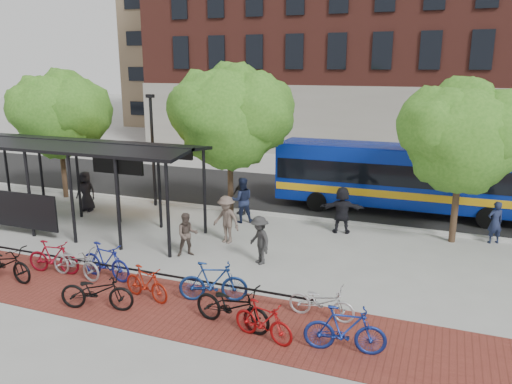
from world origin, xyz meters
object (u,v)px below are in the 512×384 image
(bus, at_px, (402,175))
(bike_7, at_px, (213,282))
(tree_a, at_px, (60,111))
(pedestrian_7, at_px, (495,222))
(tree_c, at_px, (465,133))
(lamp_post_left, at_px, (153,147))
(bike_1, at_px, (53,257))
(pedestrian_8, at_px, (187,235))
(pedestrian_9, at_px, (260,240))
(bike_4, at_px, (97,291))
(pedestrian_2, at_px, (242,200))
(bike_10, at_px, (321,302))
(pedestrian_4, at_px, (242,196))
(pedestrian_0, at_px, (86,191))
(bike_3, at_px, (106,261))
(pedestrian_3, at_px, (226,219))
(bike_0, at_px, (5,263))
(bike_5, at_px, (146,283))
(tree_b, at_px, (232,113))
(bike_11, at_px, (345,330))
(bike_2, at_px, (76,262))
(pedestrian_5, at_px, (342,210))
(bus_shelter, at_px, (70,155))
(bike_9, at_px, (263,321))
(bike_8, at_px, (232,306))

(bus, bearing_deg, bike_7, -110.58)
(tree_a, distance_m, pedestrian_7, 19.63)
(pedestrian_7, bearing_deg, tree_c, -13.56)
(lamp_post_left, height_order, bike_1, lamp_post_left)
(pedestrian_8, bearing_deg, pedestrian_9, -29.57)
(bike_4, xyz_separation_m, pedestrian_2, (0.64, 8.53, 0.42))
(bike_10, distance_m, pedestrian_4, 9.65)
(bike_4, relative_size, pedestrian_0, 1.13)
(pedestrian_7, distance_m, pedestrian_9, 8.86)
(bike_3, height_order, pedestrian_7, pedestrian_7)
(tree_c, relative_size, pedestrian_3, 3.32)
(bike_0, distance_m, pedestrian_4, 9.87)
(bike_5, bearing_deg, tree_b, 20.00)
(bike_11, height_order, pedestrian_4, pedestrian_4)
(bike_3, distance_m, pedestrian_4, 7.95)
(tree_a, xyz_separation_m, pedestrian_4, (9.23, 0.40, -3.41))
(bike_2, distance_m, pedestrian_5, 9.88)
(bike_4, distance_m, pedestrian_2, 8.56)
(bus_shelter, height_order, pedestrian_2, bus_shelter)
(bus, height_order, bike_2, bus)
(bike_2, bearing_deg, pedestrian_5, -36.88)
(bike_9, relative_size, pedestrian_3, 0.92)
(bike_11, bearing_deg, bike_2, 73.72)
(pedestrian_9, bearing_deg, pedestrian_4, 158.58)
(tree_b, bearing_deg, tree_a, -180.00)
(bike_11, bearing_deg, lamp_post_left, 40.96)
(tree_a, height_order, bike_2, tree_a)
(tree_c, relative_size, bike_1, 3.33)
(pedestrian_8, bearing_deg, pedestrian_3, 32.46)
(pedestrian_3, bearing_deg, pedestrian_4, 118.75)
(pedestrian_4, bearing_deg, pedestrian_0, -141.75)
(bus, relative_size, bike_1, 6.18)
(bike_8, bearing_deg, bike_1, 91.07)
(bike_1, height_order, bike_5, bike_1)
(pedestrian_8, distance_m, pedestrian_9, 2.56)
(bike_10, xyz_separation_m, bike_11, (0.88, -1.36, 0.10))
(bike_0, relative_size, pedestrian_0, 1.16)
(pedestrian_0, relative_size, pedestrian_9, 1.11)
(bike_2, distance_m, bike_3, 0.96)
(bike_2, xyz_separation_m, bike_10, (7.66, 0.23, -0.04))
(bus_shelter, bearing_deg, bike_2, -49.44)
(bus, distance_m, bike_4, 14.15)
(bike_2, height_order, pedestrian_0, pedestrian_0)
(bike_11, bearing_deg, bike_5, 74.75)
(bike_8, xyz_separation_m, pedestrian_9, (-0.83, 4.11, 0.24))
(tree_b, relative_size, bike_8, 2.99)
(tree_a, xyz_separation_m, tree_b, (9.00, 0.00, 0.22))
(tree_c, distance_m, bus, 4.64)
(bike_1, bearing_deg, pedestrian_0, 24.02)
(tree_b, relative_size, pedestrian_9, 3.98)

